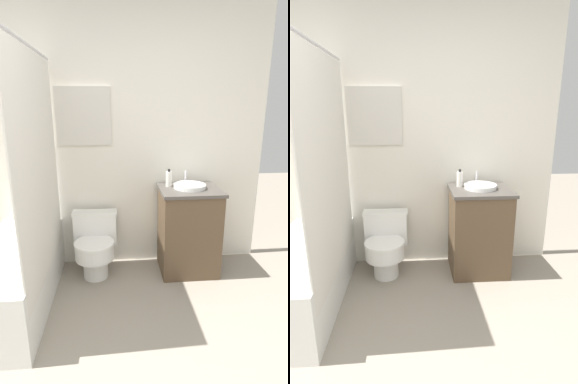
# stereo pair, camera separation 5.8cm
# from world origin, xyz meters

# --- Properties ---
(wall_back) EXTENTS (3.10, 0.07, 2.50)m
(wall_back) POSITION_xyz_m (-0.00, 2.01, 1.25)
(wall_back) COLOR silver
(wall_back) RESTS_ON ground_plane
(shower_area) EXTENTS (0.57, 1.34, 1.98)m
(shower_area) POSITION_xyz_m (-0.75, 1.31, 0.30)
(shower_area) COLOR white
(shower_area) RESTS_ON ground_plane
(toilet) EXTENTS (0.43, 0.49, 0.60)m
(toilet) POSITION_xyz_m (-0.14, 1.73, 0.31)
(toilet) COLOR white
(toilet) RESTS_ON ground_plane
(vanity) EXTENTS (0.57, 0.49, 0.84)m
(vanity) POSITION_xyz_m (0.76, 1.72, 0.42)
(vanity) COLOR brown
(vanity) RESTS_ON ground_plane
(sink) EXTENTS (0.30, 0.34, 0.13)m
(sink) POSITION_xyz_m (0.76, 1.75, 0.86)
(sink) COLOR white
(sink) RESTS_ON vanity
(soap_bottle) EXTENTS (0.06, 0.06, 0.17)m
(soap_bottle) POSITION_xyz_m (0.58, 1.83, 0.91)
(soap_bottle) COLOR silver
(soap_bottle) RESTS_ON vanity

